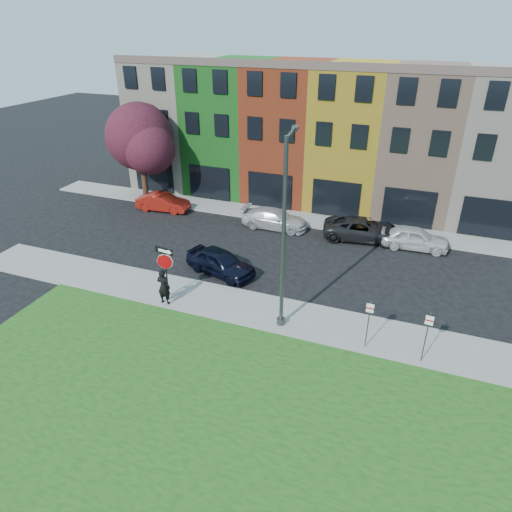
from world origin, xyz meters
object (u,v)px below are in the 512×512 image
at_px(man, 164,287).
at_px(street_lamp, 284,237).
at_px(sedan_near, 220,262).
at_px(stop_sign, 165,262).

height_order(man, street_lamp, street_lamp).
distance_m(man, street_lamp, 6.99).
distance_m(man, sedan_near, 4.17).
bearing_deg(man, sedan_near, -107.27).
xyz_separation_m(stop_sign, sedan_near, (1.45, 3.34, -1.41)).
relative_size(stop_sign, sedan_near, 0.62).
bearing_deg(sedan_near, man, 179.00).
height_order(man, sedan_near, man).
height_order(stop_sign, street_lamp, street_lamp).
bearing_deg(street_lamp, man, 178.25).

